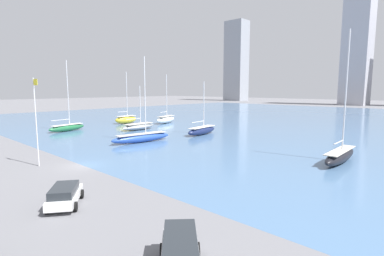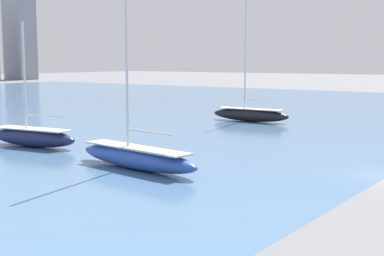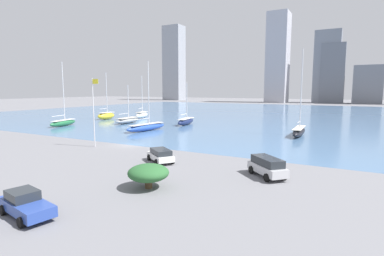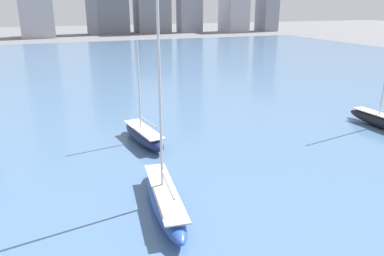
{
  "view_description": "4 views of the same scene",
  "coord_description": "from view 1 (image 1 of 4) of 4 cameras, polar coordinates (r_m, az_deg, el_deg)",
  "views": [
    {
      "loc": [
        32.71,
        -16.16,
        8.95
      ],
      "look_at": [
        -0.16,
        18.76,
        2.65
      ],
      "focal_mm": 28.0,
      "sensor_mm": 36.0,
      "label": 1
    },
    {
      "loc": [
        -33.72,
        -9.36,
        7.16
      ],
      "look_at": [
        -1.73,
        13.96,
        2.18
      ],
      "focal_mm": 50.0,
      "sensor_mm": 36.0,
      "label": 2
    },
    {
      "loc": [
        30.2,
        -35.36,
        8.53
      ],
      "look_at": [
        4.53,
        11.8,
        1.61
      ],
      "focal_mm": 28.0,
      "sensor_mm": 36.0,
      "label": 3
    },
    {
      "loc": [
        -14.27,
        -8.23,
        13.85
      ],
      "look_at": [
        -4.39,
        17.28,
        4.7
      ],
      "focal_mm": 35.0,
      "sensor_mm": 36.0,
      "label": 4
    }
  ],
  "objects": [
    {
      "name": "sailboat_navy",
      "position": [
        58.81,
        1.89,
        -0.43
      ],
      "size": [
        3.27,
        9.12,
        10.38
      ],
      "rotation": [
        0.0,
        0.0,
        0.14
      ],
      "color": "#19234C",
      "rests_on": "harbor_water"
    },
    {
      "name": "sailboat_yellow",
      "position": [
        79.4,
        -12.47,
        1.64
      ],
      "size": [
        2.29,
        6.22,
        13.25
      ],
      "rotation": [
        0.0,
        0.0,
        0.0
      ],
      "color": "yellow",
      "rests_on": "harbor_water"
    },
    {
      "name": "parked_suv_silver",
      "position": [
        15.69,
        -2.26,
        -22.71
      ],
      "size": [
        4.65,
        4.56,
        1.94
      ],
      "rotation": [
        0.0,
        0.0,
        0.81
      ],
      "color": "#B7B7BC",
      "rests_on": "ground_plane"
    },
    {
      "name": "sailboat_black",
      "position": [
        40.86,
        26.38,
        -4.63
      ],
      "size": [
        2.13,
        9.99,
        15.93
      ],
      "rotation": [
        0.0,
        0.0,
        0.03
      ],
      "color": "black",
      "rests_on": "harbor_water"
    },
    {
      "name": "parked_wagon_white",
      "position": [
        25.5,
        -23.1,
        -11.62
      ],
      "size": [
        4.75,
        4.18,
        1.58
      ],
      "rotation": [
        0.0,
        0.0,
        0.94
      ],
      "color": "white",
      "rests_on": "ground_plane"
    },
    {
      "name": "ground_plane",
      "position": [
        37.56,
        -19.98,
        -6.76
      ],
      "size": [
        500.0,
        500.0,
        0.0
      ],
      "primitive_type": "plane",
      "color": "slate"
    },
    {
      "name": "sailboat_green",
      "position": [
        68.93,
        -22.69,
        0.18
      ],
      "size": [
        3.69,
        8.82,
        14.89
      ],
      "rotation": [
        0.0,
        0.0,
        0.23
      ],
      "color": "#236B3D",
      "rests_on": "harbor_water"
    },
    {
      "name": "sailboat_white",
      "position": [
        78.64,
        -5.03,
        1.68
      ],
      "size": [
        4.7,
        8.46,
        12.66
      ],
      "rotation": [
        0.0,
        0.0,
        0.31
      ],
      "color": "white",
      "rests_on": "harbor_water"
    },
    {
      "name": "sailboat_gray",
      "position": [
        66.57,
        -10.18,
        0.32
      ],
      "size": [
        2.81,
        8.3,
        9.59
      ],
      "rotation": [
        0.0,
        0.0,
        0.03
      ],
      "color": "gray",
      "rests_on": "harbor_water"
    },
    {
      "name": "flag_pole",
      "position": [
        38.55,
        -27.57,
        1.6
      ],
      "size": [
        1.24,
        0.14,
        10.19
      ],
      "color": "silver",
      "rests_on": "ground_plane"
    },
    {
      "name": "sailboat_blue",
      "position": [
        51.17,
        -9.58,
        -1.72
      ],
      "size": [
        3.24,
        11.1,
        14.27
      ],
      "rotation": [
        0.0,
        0.0,
        -0.12
      ],
      "color": "#284CA8",
      "rests_on": "harbor_water"
    },
    {
      "name": "harbor_water",
      "position": [
        92.59,
        22.37,
        1.37
      ],
      "size": [
        180.0,
        140.0,
        0.0
      ],
      "color": "#4C7099",
      "rests_on": "ground_plane"
    }
  ]
}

